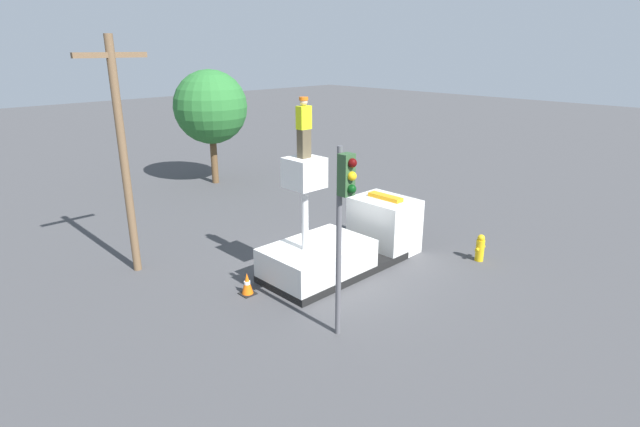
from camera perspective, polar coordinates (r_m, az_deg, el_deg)
ground_plane at (r=16.93m, az=1.75°, el=-6.46°), size 120.00×120.00×0.00m
bucket_truck at (r=16.95m, az=3.00°, el=-3.45°), size 5.95×2.30×4.06m
worker at (r=14.57m, az=-1.86°, el=9.77°), size 0.40×0.26×1.75m
traffic_light_pole at (r=11.92m, az=2.72°, el=0.78°), size 0.34×0.57×4.98m
fire_hydrant at (r=18.33m, az=17.83°, el=-3.77°), size 0.53×0.29×0.97m
traffic_cone_rear at (r=15.39m, az=-8.32°, el=-7.99°), size 0.44×0.44×0.70m
tree_left_bg at (r=27.46m, az=-12.40°, el=11.77°), size 3.86×3.86×6.05m
utility_pole at (r=16.86m, az=-21.62°, el=6.72°), size 2.20×0.26×7.52m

